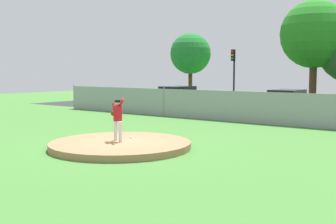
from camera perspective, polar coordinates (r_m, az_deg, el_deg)
The scene contains 12 objects.
ground_plane at distance 20.29m, azimuth 5.45°, elevation -2.51°, with size 80.00×80.00×0.00m, color #427A33.
asphalt_strip at distance 27.80m, azimuth 14.86°, elevation -0.52°, with size 44.00×7.00×0.01m, color #2B2B2D.
pitchers_mound at distance 15.59m, azimuth -6.45°, elevation -4.46°, with size 5.18×5.18×0.25m, color #99704C.
pitcher_youth at distance 15.55m, azimuth -6.85°, elevation -0.52°, with size 0.80×0.32×1.62m.
baseball at distance 16.33m, azimuth -5.05°, elevation -3.43°, with size 0.07×0.07×0.07m, color white.
chainlink_fence at distance 23.65m, azimuth 10.66°, elevation 0.67°, with size 29.36×0.07×1.84m.
parked_car_teal at distance 31.43m, azimuth 1.31°, elevation 1.84°, with size 2.09×4.49×1.75m.
parked_car_charcoal at distance 27.92m, azimuth 15.82°, elevation 1.12°, with size 1.94×4.35×1.69m.
traffic_cone_orange at distance 27.16m, azimuth 9.51°, elevation -0.00°, with size 0.40×0.40×0.55m.
traffic_light_near at distance 34.08m, azimuth 8.87°, elevation 5.95°, with size 0.28×0.46×4.59m.
tree_bushy_near at distance 41.07m, azimuth 3.06°, elevation 7.89°, with size 3.94×3.94×6.57m.
tree_broad_left at distance 34.38m, azimuth 19.23°, elevation 9.88°, with size 5.16×5.16×8.26m.
Camera 1 is at (10.72, -11.00, 2.78)m, focal length 44.95 mm.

